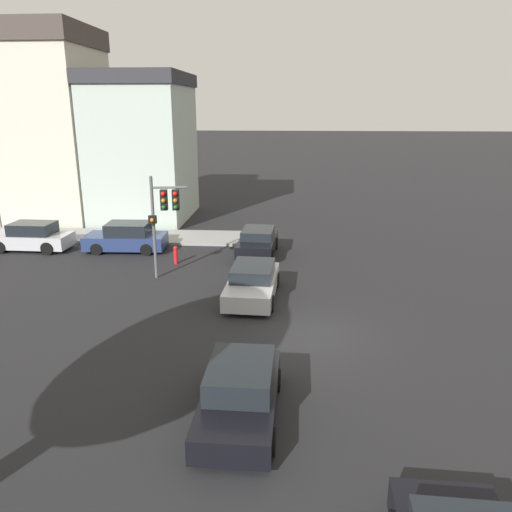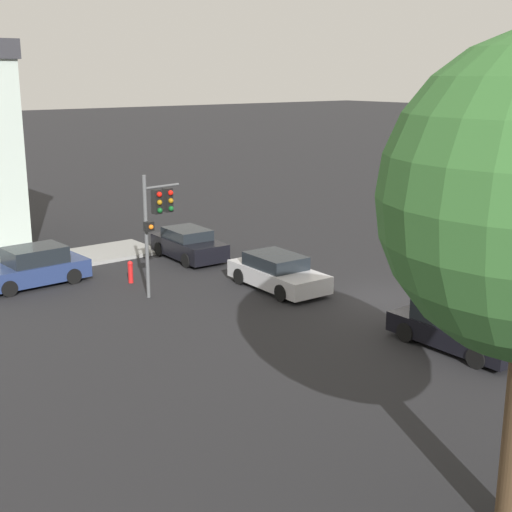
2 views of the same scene
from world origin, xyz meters
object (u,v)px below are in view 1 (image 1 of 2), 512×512
Objects in this scene: traffic_signal at (164,209)px; crossing_car_0 at (253,282)px; crossing_car_1 at (240,393)px; fire_hydrant at (176,254)px; parked_car_1 at (32,237)px; crossing_car_3 at (258,243)px; parked_car_0 at (127,238)px.

crossing_car_0 is at bearing 56.54° from traffic_signal.
crossing_car_1 is 13.35m from fire_hydrant.
parked_car_1 reaches higher than fire_hydrant.
fire_hydrant is (-1.96, -8.43, -0.23)m from parked_car_1.
crossing_car_3 is at bearing -175.36° from crossing_car_0.
crossing_car_1 is 19.45m from parked_car_1.
traffic_signal reaches higher than crossing_car_3.
crossing_car_3 reaches higher than crossing_car_0.
parked_car_1 is 4.72× the size of fire_hydrant.
traffic_signal is 5.08× the size of fire_hydrant.
traffic_signal reaches higher than crossing_car_1.
parked_car_0 is at bearing -148.76° from traffic_signal.
parked_car_1 is 8.66m from fire_hydrant.
traffic_signal is at bearing -114.72° from crossing_car_0.
fire_hydrant is at bearing -132.92° from crossing_car_0.
traffic_signal is 1.08× the size of parked_car_1.
parked_car_0 reaches higher than crossing_car_3.
crossing_car_1 is (-10.41, -4.41, -2.57)m from traffic_signal.
crossing_car_1 is 1.00× the size of parked_car_1.
crossing_car_0 is 1.08× the size of crossing_car_3.
traffic_signal is 1.03× the size of crossing_car_0.
parked_car_0 is at bearing -128.40° from crossing_car_0.
traffic_signal is at bearing -177.75° from fire_hydrant.
parked_car_1 is at bearing 0.23° from parked_car_0.
parked_car_0 is at bearing -151.30° from crossing_car_1.
crossing_car_3 is (3.97, -3.91, -2.56)m from traffic_signal.
crossing_car_1 is at bearing 17.06° from traffic_signal.
crossing_car_0 is 9.82m from parked_car_0.
fire_hydrant is at bearing -62.45° from crossing_car_3.
parked_car_0 is (0.36, 7.19, 0.05)m from crossing_car_3.
crossing_car_3 reaches higher than fire_hydrant.
crossing_car_3 is at bearing 129.53° from traffic_signal.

